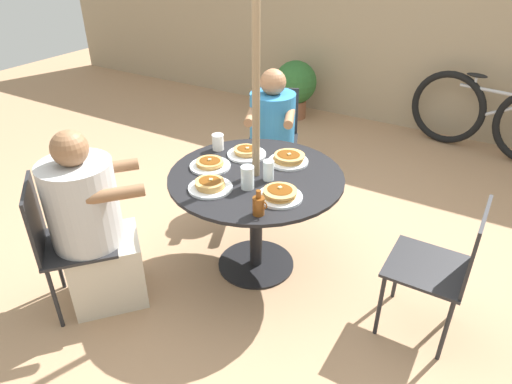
{
  "coord_description": "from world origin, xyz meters",
  "views": [
    {
      "loc": [
        1.27,
        -2.12,
        2.04
      ],
      "look_at": [
        0.0,
        0.0,
        0.58
      ],
      "focal_mm": 32.0,
      "sensor_mm": 36.0,
      "label": 1
    }
  ],
  "objects_px": {
    "patio_chair_north": "(63,238)",
    "syrup_bottle": "(259,205)",
    "patio_chair_east": "(445,264)",
    "patio_chair_south": "(274,133)",
    "drinking_glass_a": "(268,170)",
    "pancake_plate_a": "(288,159)",
    "bicycle": "(490,117)",
    "patio_table": "(256,194)",
    "pancake_plate_c": "(210,164)",
    "drinking_glass_b": "(247,177)",
    "pancake_plate_b": "(280,194)",
    "diner_south": "(272,142)",
    "pancake_plate_d": "(246,153)",
    "potted_shrub": "(295,86)",
    "diner_north": "(94,231)",
    "coffee_cup": "(218,142)",
    "pancake_plate_e": "(210,186)"
  },
  "relations": [
    {
      "from": "patio_chair_north",
      "to": "syrup_bottle",
      "type": "distance_m",
      "value": 1.15
    },
    {
      "from": "patio_chair_east",
      "to": "patio_chair_south",
      "type": "height_order",
      "value": "same"
    },
    {
      "from": "patio_chair_north",
      "to": "drinking_glass_a",
      "type": "bearing_deg",
      "value": 86.17
    },
    {
      "from": "pancake_plate_a",
      "to": "bicycle",
      "type": "relative_size",
      "value": 0.16
    },
    {
      "from": "patio_table",
      "to": "pancake_plate_c",
      "type": "distance_m",
      "value": 0.35
    },
    {
      "from": "drinking_glass_b",
      "to": "pancake_plate_b",
      "type": "bearing_deg",
      "value": -0.98
    },
    {
      "from": "diner_south",
      "to": "syrup_bottle",
      "type": "bearing_deg",
      "value": 92.87
    },
    {
      "from": "pancake_plate_b",
      "to": "pancake_plate_d",
      "type": "xyz_separation_m",
      "value": [
        -0.45,
        0.37,
        -0.0
      ]
    },
    {
      "from": "pancake_plate_d",
      "to": "pancake_plate_b",
      "type": "bearing_deg",
      "value": -39.43
    },
    {
      "from": "patio_chair_east",
      "to": "pancake_plate_d",
      "type": "bearing_deg",
      "value": 81.61
    },
    {
      "from": "drinking_glass_a",
      "to": "pancake_plate_a",
      "type": "bearing_deg",
      "value": 90.41
    },
    {
      "from": "patio_table",
      "to": "pancake_plate_b",
      "type": "distance_m",
      "value": 0.35
    },
    {
      "from": "pancake_plate_d",
      "to": "syrup_bottle",
      "type": "relative_size",
      "value": 1.77
    },
    {
      "from": "patio_chair_east",
      "to": "drinking_glass_b",
      "type": "distance_m",
      "value": 1.17
    },
    {
      "from": "patio_chair_south",
      "to": "drinking_glass_b",
      "type": "relative_size",
      "value": 6.14
    },
    {
      "from": "patio_chair_south",
      "to": "potted_shrub",
      "type": "height_order",
      "value": "patio_chair_south"
    },
    {
      "from": "pancake_plate_b",
      "to": "drinking_glass_b",
      "type": "relative_size",
      "value": 1.86
    },
    {
      "from": "pancake_plate_a",
      "to": "pancake_plate_c",
      "type": "height_order",
      "value": "pancake_plate_a"
    },
    {
      "from": "diner_north",
      "to": "drinking_glass_b",
      "type": "xyz_separation_m",
      "value": [
        0.69,
        0.59,
        0.27
      ]
    },
    {
      "from": "drinking_glass_b",
      "to": "coffee_cup",
      "type": "bearing_deg",
      "value": 142.44
    },
    {
      "from": "patio_chair_east",
      "to": "drinking_glass_a",
      "type": "relative_size",
      "value": 6.88
    },
    {
      "from": "patio_chair_south",
      "to": "coffee_cup",
      "type": "height_order",
      "value": "patio_chair_south"
    },
    {
      "from": "coffee_cup",
      "to": "drinking_glass_a",
      "type": "relative_size",
      "value": 0.88
    },
    {
      "from": "pancake_plate_d",
      "to": "potted_shrub",
      "type": "xyz_separation_m",
      "value": [
        -0.84,
        2.44,
        -0.34
      ]
    },
    {
      "from": "pancake_plate_b",
      "to": "pancake_plate_c",
      "type": "xyz_separation_m",
      "value": [
        -0.56,
        0.11,
        -0.01
      ]
    },
    {
      "from": "pancake_plate_a",
      "to": "pancake_plate_d",
      "type": "xyz_separation_m",
      "value": [
        -0.29,
        -0.05,
        -0.01
      ]
    },
    {
      "from": "drinking_glass_b",
      "to": "patio_chair_south",
      "type": "bearing_deg",
      "value": 112.13
    },
    {
      "from": "patio_chair_north",
      "to": "pancake_plate_e",
      "type": "bearing_deg",
      "value": 84.49
    },
    {
      "from": "pancake_plate_a",
      "to": "syrup_bottle",
      "type": "height_order",
      "value": "syrup_bottle"
    },
    {
      "from": "diner_north",
      "to": "diner_south",
      "type": "bearing_deg",
      "value": 122.06
    },
    {
      "from": "diner_south",
      "to": "syrup_bottle",
      "type": "relative_size",
      "value": 7.42
    },
    {
      "from": "syrup_bottle",
      "to": "pancake_plate_d",
      "type": "bearing_deg",
      "value": 127.0
    },
    {
      "from": "diner_north",
      "to": "potted_shrub",
      "type": "xyz_separation_m",
      "value": [
        -0.39,
        3.39,
        -0.12
      ]
    },
    {
      "from": "pancake_plate_b",
      "to": "pancake_plate_d",
      "type": "bearing_deg",
      "value": 140.57
    },
    {
      "from": "diner_north",
      "to": "pancake_plate_a",
      "type": "relative_size",
      "value": 4.38
    },
    {
      "from": "pancake_plate_d",
      "to": "potted_shrub",
      "type": "height_order",
      "value": "pancake_plate_d"
    },
    {
      "from": "pancake_plate_e",
      "to": "drinking_glass_a",
      "type": "xyz_separation_m",
      "value": [
        0.23,
        0.27,
        0.04
      ]
    },
    {
      "from": "patio_table",
      "to": "coffee_cup",
      "type": "relative_size",
      "value": 10.01
    },
    {
      "from": "patio_chair_south",
      "to": "pancake_plate_a",
      "type": "height_order",
      "value": "patio_chair_south"
    },
    {
      "from": "pancake_plate_a",
      "to": "bicycle",
      "type": "bearing_deg",
      "value": 68.43
    },
    {
      "from": "patio_chair_north",
      "to": "coffee_cup",
      "type": "height_order",
      "value": "patio_chair_north"
    },
    {
      "from": "potted_shrub",
      "to": "bicycle",
      "type": "bearing_deg",
      "value": 2.42
    },
    {
      "from": "patio_chair_east",
      "to": "pancake_plate_d",
      "type": "relative_size",
      "value": 3.3
    },
    {
      "from": "patio_chair_south",
      "to": "potted_shrub",
      "type": "relative_size",
      "value": 1.26
    },
    {
      "from": "pancake_plate_b",
      "to": "drinking_glass_a",
      "type": "relative_size",
      "value": 2.09
    },
    {
      "from": "patio_table",
      "to": "syrup_bottle",
      "type": "distance_m",
      "value": 0.49
    },
    {
      "from": "patio_table",
      "to": "drinking_glass_b",
      "type": "bearing_deg",
      "value": -76.07
    },
    {
      "from": "patio_table",
      "to": "pancake_plate_c",
      "type": "bearing_deg",
      "value": -168.32
    },
    {
      "from": "syrup_bottle",
      "to": "drinking_glass_a",
      "type": "distance_m",
      "value": 0.39
    },
    {
      "from": "diner_north",
      "to": "drinking_glass_b",
      "type": "relative_size",
      "value": 8.15
    }
  ]
}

